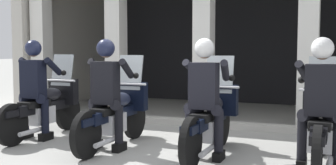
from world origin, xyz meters
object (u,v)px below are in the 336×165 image
Objects in this scene: motorcycle_far_left at (47,106)px; motorcycle_far_right at (321,125)px; police_officer_far_left at (35,81)px; motorcycle_center_left at (117,113)px; police_officer_far_right at (321,92)px; police_officer_center_left at (107,85)px; police_officer_center_right at (205,88)px; motorcycle_center_right at (211,118)px.

motorcycle_far_left is 1.00× the size of motorcycle_far_right.
police_officer_far_left is at bearing 179.85° from motorcycle_far_right.
motorcycle_far_left is 4.30m from motorcycle_far_right.
motorcycle_center_left is 1.29× the size of police_officer_far_right.
police_officer_far_left reaches higher than motorcycle_far_right.
police_officer_center_left reaches higher than motorcycle_far_left.
police_officer_center_left and police_officer_center_right have the same top height.
police_officer_center_left is 0.78× the size of motorcycle_center_right.
motorcycle_far_right is at bearing 87.73° from police_officer_far_right.
police_officer_far_left reaches higher than motorcycle_center_left.
police_officer_center_right reaches higher than motorcycle_center_right.
motorcycle_center_right is (2.86, -0.14, 0.00)m from motorcycle_far_left.
motorcycle_center_right is 1.29× the size of police_officer_center_right.
motorcycle_center_right is at bearing -5.16° from motorcycle_far_left.
police_officer_center_left reaches higher than motorcycle_center_left.
motorcycle_center_left is 1.00× the size of motorcycle_center_right.
police_officer_far_left is 1.45m from police_officer_center_left.
motorcycle_center_left is at bearing 1.00° from police_officer_far_left.
motorcycle_center_left is at bearing 173.68° from motorcycle_center_right.
police_officer_center_right and police_officer_far_right have the same top height.
police_officer_center_left is at bearing -175.24° from motorcycle_center_right.
police_officer_far_left is 1.00× the size of police_officer_far_right.
motorcycle_center_right is 1.52m from police_officer_far_right.
motorcycle_center_right is (2.87, 0.15, -0.44)m from police_officer_far_left.
motorcycle_center_right is 1.43m from motorcycle_far_right.
police_officer_center_left is at bearing 173.68° from police_officer_center_right.
motorcycle_far_right is at bearing 1.54° from police_officer_center_left.
police_officer_far_right reaches higher than motorcycle_center_right.
police_officer_far_left is 1.00× the size of police_officer_center_right.
police_officer_far_left is at bearing -92.66° from motorcycle_far_left.
police_officer_center_right is 0.78× the size of motorcycle_far_right.
motorcycle_far_left is at bearing 162.90° from police_officer_center_right.
police_officer_far_right is at bearing -4.09° from police_officer_center_left.
police_officer_center_right is at bearing -5.16° from police_officer_far_left.
police_officer_far_left is 2.87m from police_officer_center_right.
police_officer_far_right is at bearing -8.94° from police_officer_center_right.
police_officer_far_right is at bearing -92.27° from motorcycle_far_right.
motorcycle_far_right is (2.87, 0.34, -0.44)m from police_officer_center_left.
police_officer_center_left is (1.43, -0.20, 0.00)m from police_officer_far_left.
police_officer_far_right is (1.43, -0.01, 0.00)m from police_officer_center_right.
motorcycle_center_right is at bearing -2.78° from motorcycle_center_left.
police_officer_center_left and police_officer_far_right have the same top height.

